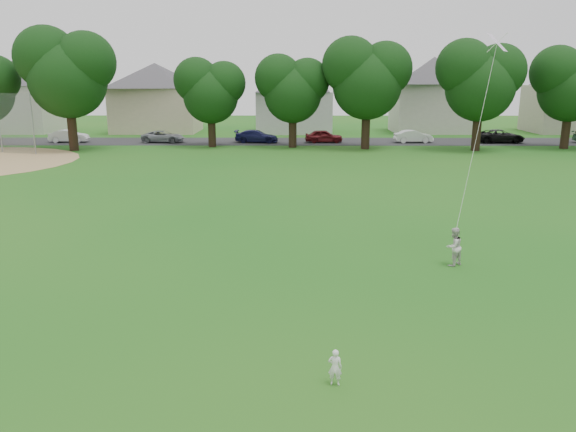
{
  "coord_description": "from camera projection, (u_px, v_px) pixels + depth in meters",
  "views": [
    {
      "loc": [
        -0.26,
        -14.32,
        6.38
      ],
      "look_at": [
        -0.37,
        2.0,
        2.3
      ],
      "focal_mm": 35.0,
      "sensor_mm": 36.0,
      "label": 1
    }
  ],
  "objects": [
    {
      "name": "ground",
      "position": [
        301.0,
        315.0,
        15.44
      ],
      "size": [
        160.0,
        160.0,
        0.0
      ],
      "primitive_type": "plane",
      "color": "#155C16",
      "rests_on": "ground"
    },
    {
      "name": "kite",
      "position": [
        476.0,
        141.0,
        19.17
      ],
      "size": [
        1.21,
        1.31,
        6.99
      ],
      "color": "white",
      "rests_on": "ground"
    },
    {
      "name": "house_row",
      "position": [
        298.0,
        90.0,
        64.71
      ],
      "size": [
        76.32,
        13.68,
        10.02
      ],
      "color": "beige",
      "rests_on": "ground"
    },
    {
      "name": "parked_cars",
      "position": [
        347.0,
        136.0,
        55.03
      ],
      "size": [
        72.71,
        2.27,
        1.29
      ],
      "color": "black",
      "rests_on": "ground"
    },
    {
      "name": "tree_row",
      "position": [
        332.0,
        75.0,
        48.57
      ],
      "size": [
        80.56,
        8.5,
        10.85
      ],
      "color": "black",
      "rests_on": "ground"
    },
    {
      "name": "street",
      "position": [
        294.0,
        141.0,
        56.18
      ],
      "size": [
        90.0,
        7.0,
        0.01
      ],
      "primitive_type": "cube",
      "color": "#2D2D30",
      "rests_on": "ground"
    },
    {
      "name": "older_boy",
      "position": [
        454.0,
        247.0,
        19.29
      ],
      "size": [
        0.83,
        0.79,
        1.35
      ],
      "primitive_type": "imported",
      "rotation": [
        0.0,
        0.0,
        3.74
      ],
      "color": "silver",
      "rests_on": "ground"
    },
    {
      "name": "toddler",
      "position": [
        335.0,
        367.0,
        11.84
      ],
      "size": [
        0.33,
        0.25,
        0.82
      ],
      "primitive_type": "imported",
      "rotation": [
        0.0,
        0.0,
        2.95
      ],
      "color": "white",
      "rests_on": "ground"
    }
  ]
}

